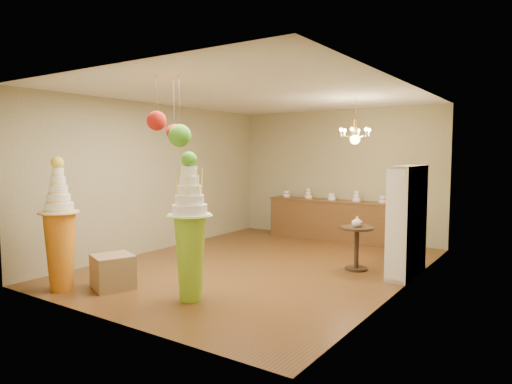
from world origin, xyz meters
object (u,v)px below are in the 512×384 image
Objects in this scene: sideboard at (331,219)px; round_table at (357,242)px; pedestal_green at (190,239)px; pedestal_orange at (60,240)px.

sideboard is 2.75m from round_table.
pedestal_green is 5.10m from sideboard.
round_table is at bearing -56.31° from sideboard.
pedestal_green is at bearing -87.12° from sideboard.
pedestal_orange is (-1.86, -0.74, -0.09)m from pedestal_green.
round_table is (1.53, -2.29, 0.00)m from sideboard.
pedestal_green is 3.09m from round_table.
pedestal_green is 2.00m from pedestal_orange.
pedestal_orange is 0.64× the size of sideboard.
pedestal_green is at bearing -114.44° from round_table.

